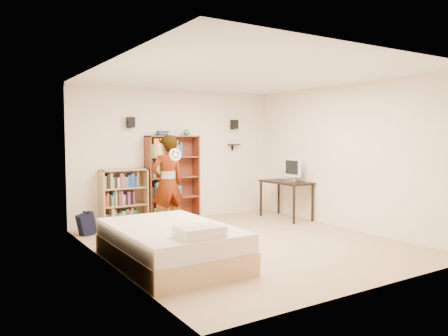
# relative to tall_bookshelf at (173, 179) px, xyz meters

# --- Properties ---
(ground) EXTENTS (4.50, 5.00, 0.01)m
(ground) POSITION_rel_tall_bookshelf_xyz_m (0.20, -2.34, -0.87)
(ground) COLOR tan
(ground) RESTS_ON ground
(room_shell) EXTENTS (4.52, 5.02, 2.71)m
(room_shell) POSITION_rel_tall_bookshelf_xyz_m (0.20, -2.34, 0.89)
(room_shell) COLOR white
(room_shell) RESTS_ON ground
(crown_molding) EXTENTS (4.50, 5.00, 0.06)m
(crown_molding) POSITION_rel_tall_bookshelf_xyz_m (0.20, -2.34, 1.80)
(crown_molding) COLOR silver
(crown_molding) RESTS_ON room_shell
(speaker_left) EXTENTS (0.14, 0.12, 0.20)m
(speaker_left) POSITION_rel_tall_bookshelf_xyz_m (-0.85, 0.06, 1.13)
(speaker_left) COLOR black
(speaker_left) RESTS_ON room_shell
(speaker_right) EXTENTS (0.14, 0.12, 0.20)m
(speaker_right) POSITION_rel_tall_bookshelf_xyz_m (1.55, 0.06, 1.13)
(speaker_right) COLOR black
(speaker_right) RESTS_ON room_shell
(wall_shelf) EXTENTS (0.25, 0.16, 0.02)m
(wall_shelf) POSITION_rel_tall_bookshelf_xyz_m (1.55, 0.07, 0.68)
(wall_shelf) COLOR black
(wall_shelf) RESTS_ON room_shell
(tall_bookshelf) EXTENTS (1.10, 0.32, 1.75)m
(tall_bookshelf) POSITION_rel_tall_bookshelf_xyz_m (0.00, 0.00, 0.00)
(tall_bookshelf) COLOR brown
(tall_bookshelf) RESTS_ON ground
(low_bookshelf) EXTENTS (0.88, 0.33, 1.11)m
(low_bookshelf) POSITION_rel_tall_bookshelf_xyz_m (-1.03, -0.00, -0.32)
(low_bookshelf) COLOR tan
(low_bookshelf) RESTS_ON ground
(computer_desk) EXTENTS (0.58, 1.16, 0.79)m
(computer_desk) POSITION_rel_tall_bookshelf_xyz_m (2.14, -1.01, -0.48)
(computer_desk) COLOR black
(computer_desk) RESTS_ON ground
(imac) EXTENTS (0.12, 0.48, 0.48)m
(imac) POSITION_rel_tall_bookshelf_xyz_m (2.19, -1.14, 0.16)
(imac) COLOR silver
(imac) RESTS_ON computer_desk
(daybed) EXTENTS (1.42, 2.18, 0.64)m
(daybed) POSITION_rel_tall_bookshelf_xyz_m (-1.32, -2.68, -0.55)
(daybed) COLOR silver
(daybed) RESTS_ON ground
(person) EXTENTS (0.66, 0.45, 1.75)m
(person) POSITION_rel_tall_bookshelf_xyz_m (-0.51, -0.84, 0.00)
(person) COLOR black
(person) RESTS_ON ground
(wii_wheel) EXTENTS (0.22, 0.09, 0.23)m
(wii_wheel) POSITION_rel_tall_bookshelf_xyz_m (-0.51, -1.17, 0.53)
(wii_wheel) COLOR silver
(wii_wheel) RESTS_ON person
(navy_bag) EXTENTS (0.35, 0.28, 0.41)m
(navy_bag) POSITION_rel_tall_bookshelf_xyz_m (-1.85, -0.38, -0.67)
(navy_bag) COLOR black
(navy_bag) RESTS_ON ground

